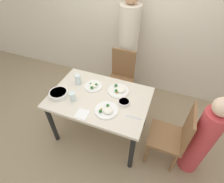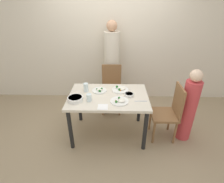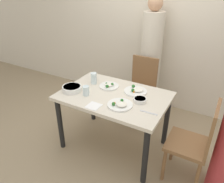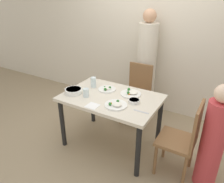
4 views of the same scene
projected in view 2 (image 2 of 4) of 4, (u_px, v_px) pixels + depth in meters
The scene contains 16 objects.
ground_plane at pixel (109, 132), 3.03m from camera, with size 10.00×10.00×0.00m, color #998466.
wall_back at pixel (111, 38), 3.55m from camera, with size 10.00×0.06×2.70m.
dining_table at pixel (108, 101), 2.73m from camera, with size 1.22×0.82×0.74m.
chair_adult_spot at pixel (111, 87), 3.46m from camera, with size 0.40×0.40×0.93m.
chair_child_spot at pixel (169, 111), 2.73m from camera, with size 0.40×0.40×0.93m.
person_adult at pixel (112, 67), 3.60m from camera, with size 0.31×0.31×1.71m.
person_child at pixel (188, 108), 2.69m from camera, with size 0.24×0.24×1.20m.
bowl_curry at pixel (75, 99), 2.54m from camera, with size 0.23×0.23×0.06m.
plate_rice_adult at pixel (120, 101), 2.51m from camera, with size 0.27×0.27×0.06m.
plate_rice_child at pixel (100, 90), 2.81m from camera, with size 0.24×0.24×0.06m.
plate_noodles at pixel (120, 89), 2.83m from camera, with size 0.27×0.27×0.06m.
bowl_rice_small at pixel (129, 95), 2.66m from camera, with size 0.14×0.14×0.04m.
glass_water_tall at pixel (86, 87), 2.78m from camera, with size 0.07×0.07×0.14m.
glass_water_short at pixel (89, 98), 2.52m from camera, with size 0.08×0.08×0.11m.
napkin_folded at pixel (103, 107), 2.40m from camera, with size 0.14×0.14×0.01m.
fork_steel at pixel (141, 101), 2.54m from camera, with size 0.18×0.02×0.01m.
Camera 2 is at (0.11, -2.33, 2.06)m, focal length 28.00 mm.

